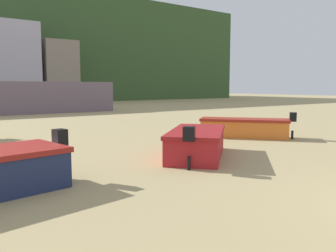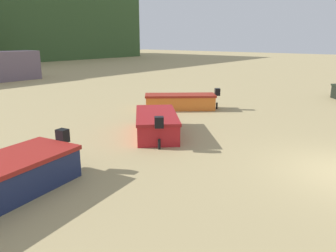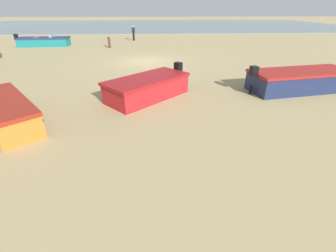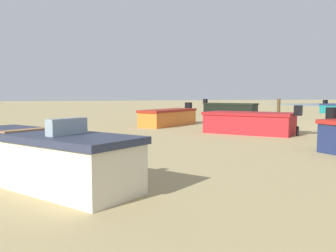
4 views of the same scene
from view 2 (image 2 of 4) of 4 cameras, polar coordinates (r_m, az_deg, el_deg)
boat_red_0 at (r=13.67m, az=-2.03°, el=0.40°), size 3.80×3.69×1.21m
boat_orange_4 at (r=18.57m, az=2.19°, el=4.24°), size 3.48×3.79×1.18m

